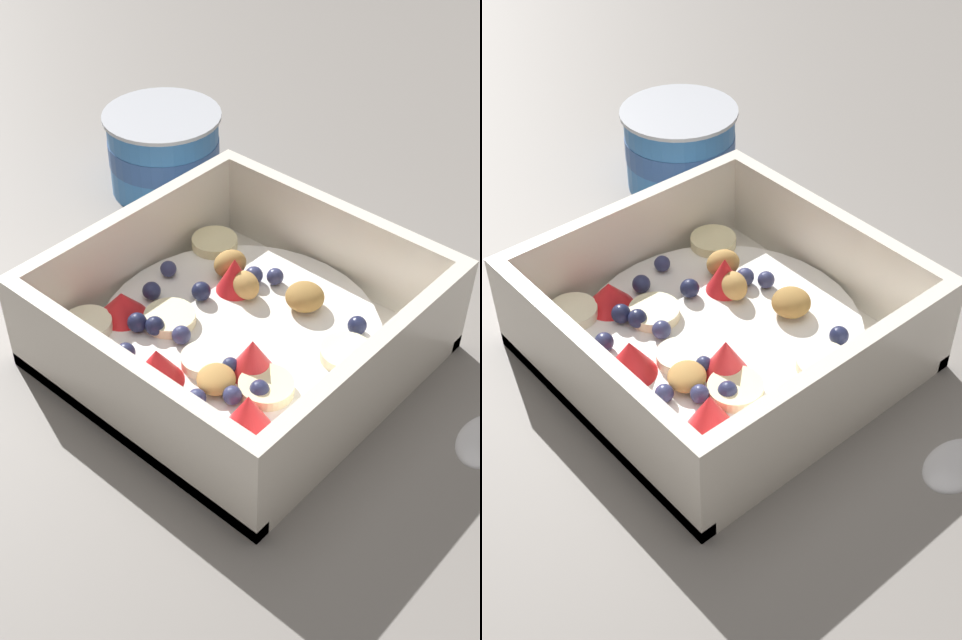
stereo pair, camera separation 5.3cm
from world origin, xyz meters
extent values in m
plane|color=gray|center=(0.00, 0.00, 0.00)|extent=(2.40, 2.40, 0.00)
cube|color=white|center=(-0.01, 0.02, 0.01)|extent=(0.21, 0.21, 0.01)
cube|color=white|center=(-0.01, -0.08, 0.03)|extent=(0.21, 0.01, 0.07)
cube|color=white|center=(-0.01, 0.11, 0.03)|extent=(0.21, 0.01, 0.07)
cube|color=white|center=(-0.10, 0.02, 0.03)|extent=(0.01, 0.19, 0.07)
cube|color=white|center=(0.09, 0.02, 0.03)|extent=(0.01, 0.19, 0.07)
cylinder|color=white|center=(-0.01, 0.02, 0.02)|extent=(0.18, 0.18, 0.01)
cylinder|color=beige|center=(-0.08, 0.07, 0.03)|extent=(0.04, 0.04, 0.01)
cylinder|color=#F7EFC6|center=(0.00, -0.02, 0.03)|extent=(0.04, 0.04, 0.01)
cylinder|color=#F4EAB7|center=(0.06, 0.04, 0.03)|extent=(0.04, 0.04, 0.01)
cylinder|color=#F4EAB7|center=(-0.04, -0.01, 0.03)|extent=(0.04, 0.04, 0.01)
cylinder|color=beige|center=(0.04, -0.02, 0.03)|extent=(0.04, 0.04, 0.01)
cylinder|color=#F7EFC6|center=(-0.08, -0.05, 0.03)|extent=(0.03, 0.03, 0.01)
cone|color=red|center=(-0.03, 0.04, 0.04)|extent=(0.03, 0.03, 0.03)
cone|color=red|center=(0.05, -0.04, 0.04)|extent=(0.03, 0.03, 0.03)
cone|color=red|center=(0.03, -0.01, 0.04)|extent=(0.03, 0.03, 0.02)
cone|color=red|center=(-0.07, -0.02, 0.03)|extent=(0.04, 0.04, 0.02)
cone|color=red|center=(-0.01, -0.05, 0.03)|extent=(0.04, 0.04, 0.02)
sphere|color=#191E3D|center=(-0.04, -0.02, 0.03)|extent=(0.01, 0.01, 0.01)
sphere|color=#191E3D|center=(0.05, 0.06, 0.03)|extent=(0.01, 0.01, 0.01)
sphere|color=navy|center=(0.05, -0.04, 0.03)|extent=(0.01, 0.01, 0.01)
sphere|color=#23284C|center=(-0.04, -0.05, 0.03)|extent=(0.01, 0.01, 0.01)
sphere|color=navy|center=(0.02, -0.05, 0.03)|extent=(0.01, 0.01, 0.01)
sphere|color=navy|center=(-0.02, 0.07, 0.03)|extent=(0.01, 0.01, 0.01)
sphere|color=#23284C|center=(0.04, -0.02, 0.03)|extent=(0.01, 0.01, 0.01)
sphere|color=#23284C|center=(0.02, -0.02, 0.03)|extent=(0.01, 0.01, 0.01)
sphere|color=#191E3D|center=(-0.05, -0.03, 0.03)|extent=(0.01, 0.01, 0.01)
sphere|color=navy|center=(-0.02, -0.02, 0.03)|extent=(0.01, 0.01, 0.01)
sphere|color=navy|center=(0.03, -0.04, 0.03)|extent=(0.01, 0.01, 0.01)
sphere|color=navy|center=(-0.08, 0.02, 0.03)|extent=(0.01, 0.01, 0.01)
sphere|color=navy|center=(-0.03, 0.06, 0.03)|extent=(0.01, 0.01, 0.01)
sphere|color=#23284C|center=(-0.07, 0.00, 0.03)|extent=(0.01, 0.01, 0.01)
sphere|color=#191E3D|center=(-0.04, 0.02, 0.03)|extent=(0.01, 0.01, 0.01)
ellipsoid|color=tan|center=(-0.02, 0.04, 0.03)|extent=(0.03, 0.02, 0.02)
ellipsoid|color=#AD7F42|center=(-0.05, 0.05, 0.03)|extent=(0.03, 0.03, 0.02)
ellipsoid|color=#AD7F42|center=(0.02, -0.03, 0.03)|extent=(0.03, 0.03, 0.01)
ellipsoid|color=olive|center=(0.01, 0.06, 0.03)|extent=(0.03, 0.03, 0.02)
cylinder|color=#3370B7|center=(-0.19, 0.13, 0.03)|extent=(0.09, 0.09, 0.06)
cylinder|color=#2D5193|center=(-0.19, 0.13, 0.04)|extent=(0.09, 0.09, 0.02)
cylinder|color=#B7BCC6|center=(-0.19, 0.13, 0.07)|extent=(0.09, 0.09, 0.00)
camera|label=1|loc=(0.26, -0.28, 0.37)|focal=47.13mm
camera|label=2|loc=(0.30, -0.25, 0.37)|focal=47.13mm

